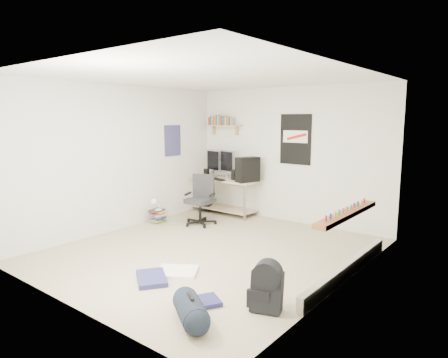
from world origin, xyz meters
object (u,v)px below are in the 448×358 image
Objects in this scene: duffel_bag at (191,309)px; book_stack at (159,216)px; desk at (224,195)px; office_chair at (200,198)px; backpack at (267,291)px.

duffel_bag is 1.05× the size of book_stack.
desk is 4.51m from duffel_bag.
desk is at bearing 81.90° from office_chair.
desk is at bearing 74.24° from book_stack.
book_stack is at bearing -167.95° from office_chair.
duffel_bag is (-0.43, -0.67, -0.06)m from backpack.
desk is 4.27m from backpack.
duffel_bag is 3.74m from book_stack.
desk is 1.50m from book_stack.
desk is at bearing 115.13° from backpack.
backpack is (2.99, -3.05, -0.16)m from desk.
backpack is 0.83× the size of duffel_bag.
duffel_bag is at bearing -64.05° from desk.
backpack is at bearing 90.45° from duffel_bag.
backpack reaches higher than duffel_bag.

